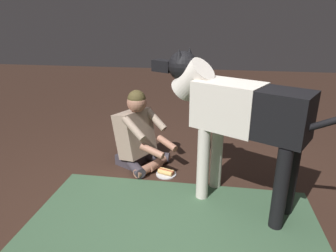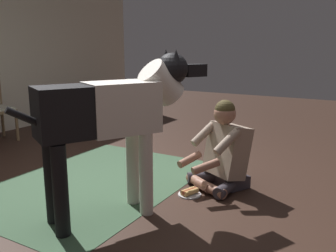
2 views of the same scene
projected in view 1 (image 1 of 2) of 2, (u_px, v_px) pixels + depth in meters
The scene contains 5 objects.
ground_plane at pixel (178, 210), 2.63m from camera, with size 14.83×14.83×0.00m, color #342119.
area_rug at pixel (169, 240), 2.27m from camera, with size 2.36×1.67×0.01m, color #3A583D.
person_sitting_on_floor at pixel (138, 135), 3.31m from camera, with size 0.73×0.63×0.86m.
large_dog at pixel (235, 111), 2.50m from camera, with size 1.48×0.89×1.33m.
hot_dog_on_plate at pixel (166, 172), 3.20m from camera, with size 0.22×0.22×0.06m.
Camera 1 is at (-0.27, 2.20, 1.59)m, focal length 32.18 mm.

